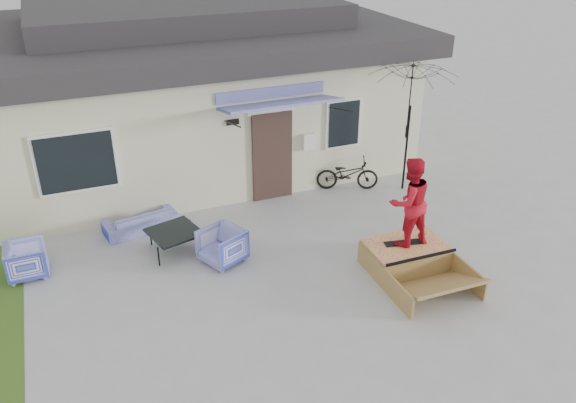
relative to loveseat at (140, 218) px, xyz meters
name	(u,v)px	position (x,y,z in m)	size (l,w,h in m)	color
ground	(312,318)	(2.15, -4.07, -0.30)	(90.00, 90.00, 0.00)	#A1A1A1
house	(189,83)	(2.15, 3.92, 1.64)	(10.80, 8.49, 4.10)	beige
loveseat	(140,218)	(0.00, 0.00, 0.00)	(1.53, 0.45, 0.60)	#212FA4
armchair_left	(26,259)	(-2.23, -0.89, 0.06)	(0.71, 0.66, 0.73)	#212FA4
armchair_right	(222,244)	(1.26, -1.81, 0.08)	(0.75, 0.70, 0.77)	#212FA4
coffee_table	(175,241)	(0.50, -1.09, -0.07)	(0.93, 0.93, 0.46)	black
bicycle	(347,171)	(4.99, 0.15, 0.18)	(0.52, 1.49, 0.95)	black
patio_umbrella	(409,120)	(6.26, -0.35, 1.45)	(2.12, 1.97, 2.20)	black
skate_ramp	(405,256)	(4.44, -3.31, -0.05)	(1.47, 1.96, 0.49)	olive
skateboard	(405,242)	(4.44, -3.26, 0.22)	(0.80, 0.20, 0.05)	black
skater	(409,201)	(4.44, -3.26, 1.10)	(0.84, 0.65, 1.73)	red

